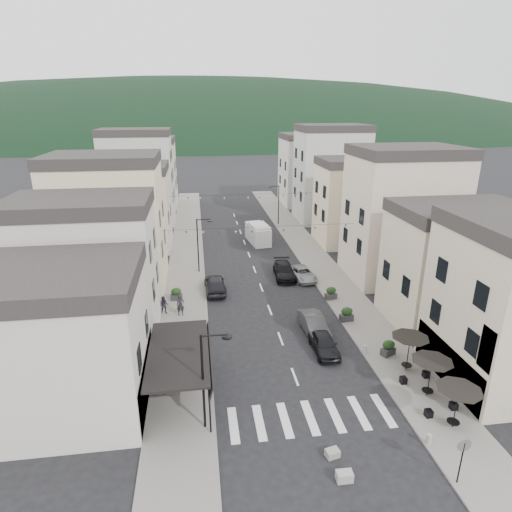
{
  "coord_description": "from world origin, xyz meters",
  "views": [
    {
      "loc": [
        -5.96,
        -17.73,
        17.27
      ],
      "look_at": [
        -0.59,
        20.64,
        3.5
      ],
      "focal_mm": 30.0,
      "sensor_mm": 36.0,
      "label": 1
    }
  ],
  "objects_px": {
    "parked_car_b": "(314,324)",
    "delivery_van": "(258,233)",
    "parked_car_d": "(284,271)",
    "pedestrian_a": "(180,305)",
    "pedestrian_b": "(164,305)",
    "parked_car_e": "(215,284)",
    "parked_car_a": "(324,343)",
    "parked_car_c": "(303,274)"
  },
  "relations": [
    {
      "from": "pedestrian_a",
      "to": "pedestrian_b",
      "type": "bearing_deg",
      "value": 151.77
    },
    {
      "from": "parked_car_a",
      "to": "pedestrian_a",
      "type": "height_order",
      "value": "pedestrian_a"
    },
    {
      "from": "parked_car_b",
      "to": "parked_car_d",
      "type": "distance_m",
      "value": 11.81
    },
    {
      "from": "pedestrian_a",
      "to": "pedestrian_b",
      "type": "height_order",
      "value": "pedestrian_a"
    },
    {
      "from": "parked_car_c",
      "to": "pedestrian_a",
      "type": "relative_size",
      "value": 2.38
    },
    {
      "from": "parked_car_d",
      "to": "parked_car_b",
      "type": "bearing_deg",
      "value": -85.96
    },
    {
      "from": "parked_car_c",
      "to": "delivery_van",
      "type": "xyz_separation_m",
      "value": [
        -2.79,
        13.16,
        0.65
      ]
    },
    {
      "from": "parked_car_c",
      "to": "pedestrian_b",
      "type": "distance_m",
      "value": 15.13
    },
    {
      "from": "parked_car_b",
      "to": "delivery_van",
      "type": "bearing_deg",
      "value": 89.38
    },
    {
      "from": "parked_car_d",
      "to": "pedestrian_b",
      "type": "distance_m",
      "value": 13.88
    },
    {
      "from": "parked_car_d",
      "to": "parked_car_e",
      "type": "relative_size",
      "value": 1.04
    },
    {
      "from": "parked_car_b",
      "to": "pedestrian_b",
      "type": "relative_size",
      "value": 2.81
    },
    {
      "from": "parked_car_d",
      "to": "parked_car_e",
      "type": "distance_m",
      "value": 7.89
    },
    {
      "from": "delivery_van",
      "to": "pedestrian_a",
      "type": "distance_m",
      "value": 22.04
    },
    {
      "from": "pedestrian_a",
      "to": "delivery_van",
      "type": "bearing_deg",
      "value": 54.54
    },
    {
      "from": "parked_car_b",
      "to": "parked_car_d",
      "type": "height_order",
      "value": "parked_car_b"
    },
    {
      "from": "parked_car_e",
      "to": "pedestrian_b",
      "type": "bearing_deg",
      "value": 40.76
    },
    {
      "from": "parked_car_b",
      "to": "parked_car_e",
      "type": "relative_size",
      "value": 0.94
    },
    {
      "from": "pedestrian_a",
      "to": "pedestrian_b",
      "type": "distance_m",
      "value": 1.49
    },
    {
      "from": "delivery_van",
      "to": "parked_car_a",
      "type": "bearing_deg",
      "value": -95.65
    },
    {
      "from": "delivery_van",
      "to": "pedestrian_b",
      "type": "distance_m",
      "value": 22.28
    },
    {
      "from": "parked_car_a",
      "to": "parked_car_e",
      "type": "bearing_deg",
      "value": 121.5
    },
    {
      "from": "parked_car_d",
      "to": "parked_car_e",
      "type": "xyz_separation_m",
      "value": [
        -7.4,
        -2.74,
        0.09
      ]
    },
    {
      "from": "delivery_van",
      "to": "pedestrian_b",
      "type": "xyz_separation_m",
      "value": [
        -11.01,
        -19.36,
        -0.35
      ]
    },
    {
      "from": "parked_car_c",
      "to": "delivery_van",
      "type": "relative_size",
      "value": 0.79
    },
    {
      "from": "parked_car_b",
      "to": "pedestrian_a",
      "type": "bearing_deg",
      "value": 154.68
    },
    {
      "from": "parked_car_e",
      "to": "delivery_van",
      "type": "distance_m",
      "value": 16.44
    },
    {
      "from": "pedestrian_a",
      "to": "parked_car_b",
      "type": "bearing_deg",
      "value": -32.0
    },
    {
      "from": "pedestrian_a",
      "to": "pedestrian_b",
      "type": "relative_size",
      "value": 1.16
    },
    {
      "from": "parked_car_a",
      "to": "pedestrian_b",
      "type": "bearing_deg",
      "value": 147.11
    },
    {
      "from": "parked_car_c",
      "to": "pedestrian_b",
      "type": "height_order",
      "value": "pedestrian_b"
    },
    {
      "from": "parked_car_a",
      "to": "parked_car_c",
      "type": "distance_m",
      "value": 13.95
    },
    {
      "from": "parked_car_b",
      "to": "pedestrian_a",
      "type": "xyz_separation_m",
      "value": [
        -10.59,
        4.36,
        0.31
      ]
    },
    {
      "from": "parked_car_a",
      "to": "parked_car_e",
      "type": "distance_m",
      "value": 13.99
    },
    {
      "from": "pedestrian_b",
      "to": "parked_car_e",
      "type": "bearing_deg",
      "value": 48.11
    },
    {
      "from": "parked_car_a",
      "to": "pedestrian_a",
      "type": "xyz_separation_m",
      "value": [
        -10.59,
        7.16,
        0.36
      ]
    },
    {
      "from": "parked_car_d",
      "to": "pedestrian_a",
      "type": "relative_size",
      "value": 2.69
    },
    {
      "from": "pedestrian_b",
      "to": "parked_car_d",
      "type": "bearing_deg",
      "value": 35.62
    },
    {
      "from": "pedestrian_b",
      "to": "delivery_van",
      "type": "bearing_deg",
      "value": 65.83
    },
    {
      "from": "delivery_van",
      "to": "parked_car_e",
      "type": "bearing_deg",
      "value": -120.72
    },
    {
      "from": "parked_car_d",
      "to": "delivery_van",
      "type": "bearing_deg",
      "value": 98.6
    },
    {
      "from": "parked_car_a",
      "to": "parked_car_d",
      "type": "height_order",
      "value": "parked_car_d"
    }
  ]
}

